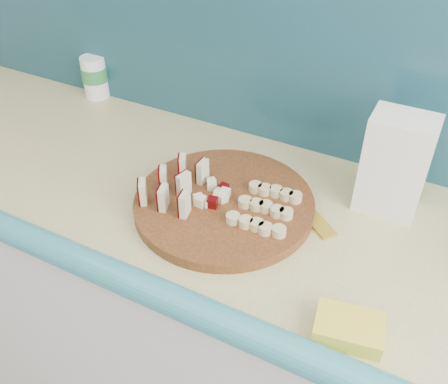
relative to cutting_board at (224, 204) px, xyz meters
The scene contains 10 objects.
kitchen_counter 0.48m from the cutting_board, 165.11° to the left, with size 2.20×0.63×0.91m.
backsplash 0.41m from the cutting_board, 108.44° to the left, with size 2.20×0.02×0.50m, color teal.
cutting_board is the anchor object (origin of this frame).
apple_wedges 0.12m from the cutting_board, 161.52° to the right, with size 0.12×0.16×0.05m.
apple_chunks 0.03m from the cutting_board, behind, with size 0.06×0.07×0.02m.
banana_slices 0.10m from the cutting_board, ahead, with size 0.13×0.15×0.02m.
flour_bag 0.37m from the cutting_board, 28.95° to the left, with size 0.13×0.09×0.22m, color white.
canister 0.65m from the cutting_board, 153.61° to the left, with size 0.08×0.08×0.12m.
sponge 0.39m from the cutting_board, 30.23° to the right, with size 0.11×0.08×0.03m, color #FEF142.
banana_peel 0.15m from the cutting_board, 32.47° to the left, with size 0.22×0.18×0.01m.
Camera 1 is at (0.60, 0.73, 1.61)m, focal length 40.00 mm.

